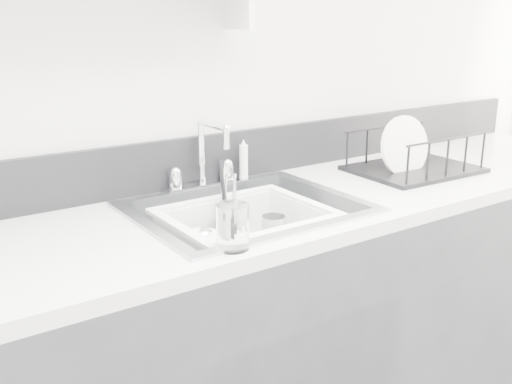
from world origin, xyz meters
TOP-DOWN VIEW (x-y plane):
  - counter_run at (0.00, 1.19)m, footprint 3.20×0.62m
  - backsplash at (0.00, 1.49)m, footprint 3.20×0.02m
  - sink at (0.00, 1.19)m, footprint 0.64×0.52m
  - faucet at (0.00, 1.44)m, footprint 0.26×0.18m
  - side_sprayer at (0.16, 1.44)m, footprint 0.03×0.03m
  - wash_tub at (-0.02, 1.16)m, footprint 0.55×0.51m
  - plate_stack at (-0.13, 1.16)m, footprint 0.25×0.25m
  - utensil_cup at (-0.02, 1.26)m, footprint 0.08×0.08m
  - ladle at (-0.07, 1.19)m, footprint 0.24×0.30m
  - tumbler_in_tub at (0.11, 1.20)m, footprint 0.07×0.07m
  - tumbler_counter at (-0.20, 0.95)m, footprint 0.08×0.08m
  - dish_rack at (0.72, 1.20)m, footprint 0.44×0.34m
  - bowl_small at (0.06, 1.14)m, footprint 0.13×0.13m

SIDE VIEW (x-z plane):
  - counter_run at x=0.00m, z-range 0.00..0.92m
  - bowl_small at x=0.06m, z-range 0.77..0.80m
  - plate_stack at x=-0.13m, z-range 0.74..0.84m
  - ladle at x=-0.07m, z-range 0.77..0.85m
  - tumbler_in_tub at x=0.11m, z-range 0.77..0.87m
  - utensil_cup at x=-0.02m, z-range 0.69..0.96m
  - sink at x=0.00m, z-range 0.73..0.93m
  - wash_tub at x=-0.02m, z-range 0.75..0.93m
  - tumbler_counter at x=-0.20m, z-range 0.92..1.03m
  - faucet at x=0.00m, z-range 0.87..1.09m
  - side_sprayer at x=0.16m, z-range 0.92..1.06m
  - dish_rack at x=0.72m, z-range 0.92..1.07m
  - backsplash at x=0.00m, z-range 0.92..1.08m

